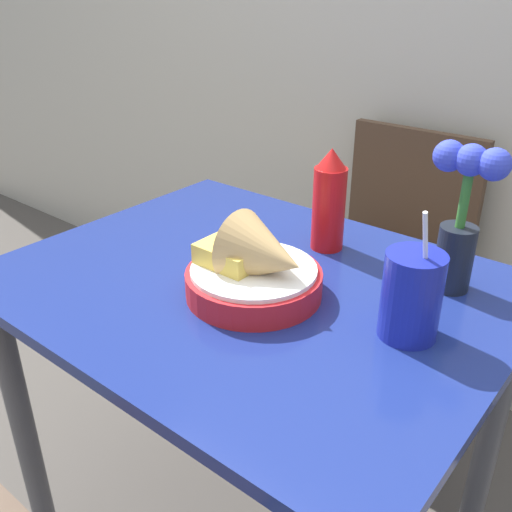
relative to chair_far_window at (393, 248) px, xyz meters
name	(u,v)px	position (x,y,z in m)	size (l,w,h in m)	color
dining_table	(253,335)	(0.05, -0.71, 0.09)	(0.92, 0.73, 0.73)	navy
chair_far_window	(393,248)	(0.00, 0.00, 0.00)	(0.40, 0.40, 0.85)	#473323
food_basket	(258,270)	(0.10, -0.75, 0.27)	(0.24, 0.24, 0.15)	red
ketchup_bottle	(329,201)	(0.08, -0.51, 0.32)	(0.07, 0.07, 0.21)	red
drink_cup	(411,298)	(0.35, -0.69, 0.28)	(0.09, 0.09, 0.22)	#192399
flower_vase	(462,214)	(0.35, -0.51, 0.36)	(0.13, 0.07, 0.27)	black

